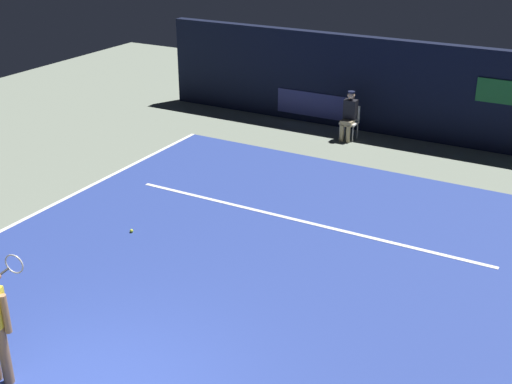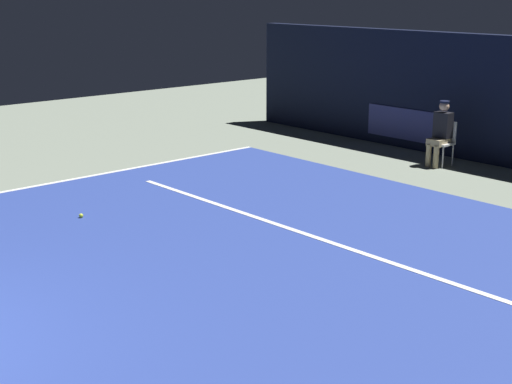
{
  "view_description": "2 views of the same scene",
  "coord_description": "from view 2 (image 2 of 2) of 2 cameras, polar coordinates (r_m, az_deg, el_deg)",
  "views": [
    {
      "loc": [
        5.12,
        -4.85,
        6.01
      ],
      "look_at": [
        -0.34,
        4.95,
        1.05
      ],
      "focal_mm": 46.86,
      "sensor_mm": 36.0,
      "label": 1
    },
    {
      "loc": [
        7.56,
        -1.28,
        3.52
      ],
      "look_at": [
        0.15,
        5.29,
        0.79
      ],
      "focal_mm": 52.43,
      "sensor_mm": 36.0,
      "label": 2
    }
  ],
  "objects": [
    {
      "name": "line_service",
      "position": [
        11.17,
        2.85,
        -2.9
      ],
      "size": [
        7.77,
        0.1,
        0.01
      ],
      "primitive_type": "cube",
      "color": "white",
      "rests_on": "court_surface"
    },
    {
      "name": "ground_plane",
      "position": [
        10.04,
        -4.79,
        -5.19
      ],
      "size": [
        29.26,
        29.26,
        0.0
      ],
      "primitive_type": "plane",
      "color": "gray"
    },
    {
      "name": "tennis_ball",
      "position": [
        12.06,
        -13.2,
        -1.76
      ],
      "size": [
        0.07,
        0.07,
        0.07
      ],
      "primitive_type": "sphere",
      "color": "#CCE033",
      "rests_on": "court_surface"
    },
    {
      "name": "court_surface",
      "position": [
        10.03,
        -4.79,
        -5.16
      ],
      "size": [
        9.97,
        10.62,
        0.01
      ],
      "primitive_type": "cube",
      "color": "navy",
      "rests_on": "ground"
    },
    {
      "name": "line_judge_on_chair",
      "position": [
        15.53,
        13.93,
        4.43
      ],
      "size": [
        0.44,
        0.53,
        1.32
      ],
      "color": "white",
      "rests_on": "ground"
    },
    {
      "name": "line_sideline_right",
      "position": [
        14.12,
        -16.92,
        0.35
      ],
      "size": [
        0.1,
        10.62,
        0.01
      ],
      "primitive_type": "cube",
      "color": "white",
      "rests_on": "court_surface"
    }
  ]
}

